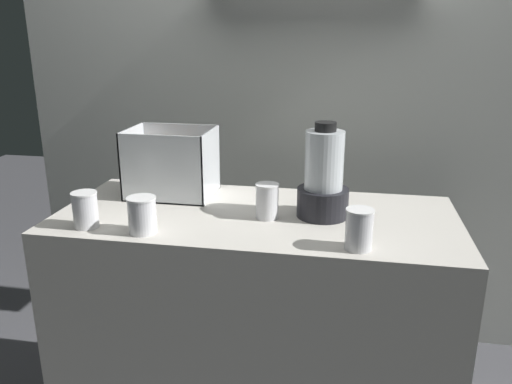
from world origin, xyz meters
The scene contains 8 objects.
counter centered at (0.00, 0.00, 0.45)m, with size 1.40×0.64×0.90m, color beige.
back_wall_unit centered at (0.00, 0.77, 1.26)m, with size 2.60×0.24×2.50m.
carrot_display_bin centered at (-0.37, 0.16, 0.98)m, with size 0.32×0.24×0.26m.
blender_pitcher centered at (0.23, 0.02, 1.03)m, with size 0.18×0.18×0.33m.
juice_cup_beet_far_left centered at (-0.52, -0.22, 0.96)m, with size 0.08×0.08×0.12m.
juice_cup_pomegranate_left centered at (-0.32, -0.24, 0.95)m, with size 0.09×0.09×0.12m.
juice_cup_pomegranate_middle centered at (0.04, -0.03, 0.95)m, with size 0.08×0.08×0.12m.
juice_cup_mango_right centered at (0.35, -0.24, 0.96)m, with size 0.08×0.08×0.12m.
Camera 1 is at (0.31, -1.66, 1.52)m, focal length 35.74 mm.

